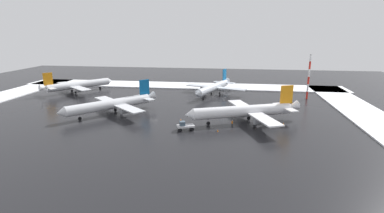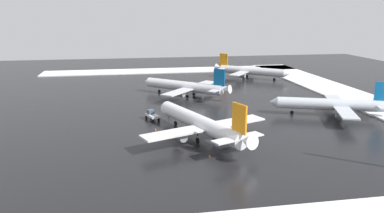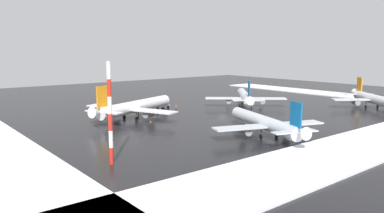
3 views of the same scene
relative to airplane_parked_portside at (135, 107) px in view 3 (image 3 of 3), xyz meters
name	(u,v)px [view 3 (image 3 of 3)]	position (x,y,z in m)	size (l,w,h in m)	color
ground_plane	(223,111)	(28.99, -5.62, -3.44)	(240.00, 240.00, 0.00)	black
snow_bank_far	(381,139)	(28.99, -55.62, -3.23)	(152.00, 16.00, 0.42)	white
snow_bank_right	(336,94)	(95.99, -5.62, -3.23)	(14.00, 116.00, 0.42)	white
airplane_parked_portside	(135,107)	(0.00, 0.00, 0.00)	(33.52, 28.37, 10.40)	white
airplane_distant_tail	(375,99)	(70.46, -34.43, -0.28)	(24.17, 26.93, 9.56)	silver
airplane_foreground_jet	(245,97)	(41.80, -3.18, -0.19)	(25.19, 26.91, 9.82)	silver
airplane_far_rear	(265,123)	(11.84, -37.34, -0.32)	(25.93, 30.71, 9.43)	silver
pushback_tug	(163,105)	(16.22, 9.39, -2.15)	(5.08, 3.69, 2.50)	silver
ground_crew_mid_apron	(176,107)	(18.10, 4.86, -2.46)	(0.36, 0.36, 1.71)	black
ground_crew_near_tug	(138,112)	(3.67, 4.23, -2.46)	(0.36, 0.36, 1.71)	black
antenna_mast	(110,114)	(-24.76, -34.59, 5.34)	(0.70, 0.70, 17.54)	red
traffic_cone_near_nose	(141,111)	(7.36, 9.16, -3.16)	(0.36, 0.36, 0.55)	orange
traffic_cone_mid_line	(151,121)	(0.63, -7.21, -3.16)	(0.36, 0.36, 0.55)	orange
traffic_cone_wingtip_side	(99,122)	(-10.85, 0.42, -3.16)	(0.36, 0.36, 0.55)	orange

